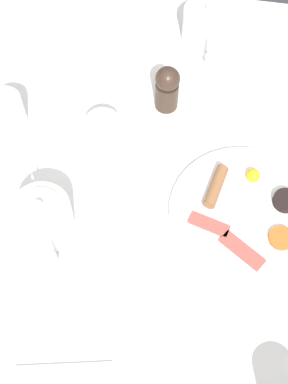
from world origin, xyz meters
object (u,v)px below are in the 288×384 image
at_px(breakfast_plate, 247,213).
at_px(salt_grinder, 167,88).
at_px(fork_by_plate, 64,368).
at_px(teapot_near, 207,25).
at_px(teacup_with_saucer_right, 103,133).
at_px(fork_spare, 28,26).
at_px(teacup_with_saucer_left, 92,51).
at_px(teapot_far, 44,219).
at_px(water_glass_short, 7,113).

bearing_deg(breakfast_plate, salt_grinder, 129.05).
distance_m(breakfast_plate, fork_by_plate, 0.46).
relative_size(breakfast_plate, fork_by_plate, 1.84).
height_order(teapot_near, fork_by_plate, teapot_near).
height_order(breakfast_plate, teacup_with_saucer_right, teacup_with_saucer_right).
relative_size(teacup_with_saucer_right, fork_spare, 0.99).
distance_m(teacup_with_saucer_right, salt_grinder, 0.17).
distance_m(teacup_with_saucer_right, fork_spare, 0.39).
bearing_deg(teapot_near, fork_by_plate, 159.44).
relative_size(teapot_near, teacup_with_saucer_left, 1.24).
distance_m(teacup_with_saucer_right, fork_by_plate, 0.48).
bearing_deg(teapot_near, teapot_far, 145.77).
bearing_deg(teapot_near, teacup_with_saucer_right, 140.99).
bearing_deg(teapot_far, teacup_with_saucer_right, -44.39).
distance_m(teacup_with_saucer_left, water_glass_short, 0.26).
bearing_deg(water_glass_short, fork_by_plate, -64.54).
bearing_deg(salt_grinder, fork_spare, 154.04).
relative_size(breakfast_plate, teacup_with_saucer_left, 2.01).
height_order(teacup_with_saucer_left, teacup_with_saucer_right, same).
bearing_deg(teacup_with_saucer_left, salt_grinder, -28.86).
bearing_deg(salt_grinder, teapot_far, -119.43).
xyz_separation_m(water_glass_short, fork_spare, (-0.04, 0.29, -0.04)).
height_order(teacup_with_saucer_right, fork_spare, teacup_with_saucer_right).
bearing_deg(fork_by_plate, breakfast_plate, 49.85).
relative_size(breakfast_plate, salt_grinder, 2.69).
relative_size(fork_by_plate, fork_spare, 1.08).
height_order(breakfast_plate, teacup_with_saucer_left, teacup_with_saucer_left).
distance_m(teapot_far, fork_spare, 0.55).
bearing_deg(water_glass_short, teapot_far, -59.08).
xyz_separation_m(teapot_near, teacup_with_saucer_right, (-0.19, -0.32, -0.02)).
xyz_separation_m(breakfast_plate, water_glass_short, (-0.53, 0.14, 0.04)).
relative_size(teapot_near, teacup_with_saucer_right, 1.24).
xyz_separation_m(teapot_near, salt_grinder, (-0.07, -0.21, 0.01)).
bearing_deg(teapot_far, teapot_near, -51.93).
height_order(teapot_near, salt_grinder, salt_grinder).
bearing_deg(breakfast_plate, teapot_near, 106.40).
height_order(breakfast_plate, salt_grinder, salt_grinder).
bearing_deg(teapot_far, salt_grinder, -56.26).
xyz_separation_m(teapot_far, fork_by_plate, (0.09, -0.26, -0.05)).
xyz_separation_m(teapot_far, water_glass_short, (-0.14, 0.23, -0.00)).
distance_m(teapot_near, teapot_far, 0.61).
bearing_deg(salt_grinder, teacup_with_saucer_left, 151.14).
bearing_deg(fork_by_plate, water_glass_short, 115.46).
height_order(teacup_with_saucer_left, fork_spare, teacup_with_saucer_left).
height_order(salt_grinder, fork_spare, salt_grinder).
relative_size(teacup_with_saucer_left, teacup_with_saucer_right, 1.00).
relative_size(teapot_far, salt_grinder, 1.55).
relative_size(teacup_with_saucer_left, salt_grinder, 1.34).
bearing_deg(water_glass_short, salt_grinder, 18.06).
xyz_separation_m(teapot_near, fork_spare, (-0.44, -0.03, -0.05)).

